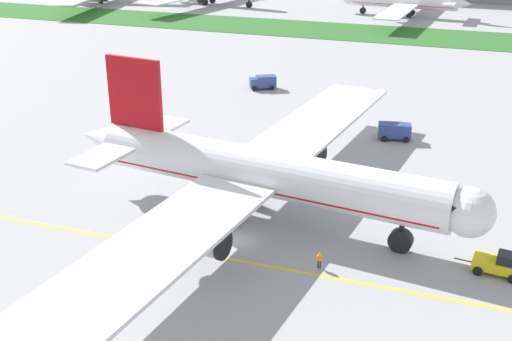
% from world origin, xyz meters
% --- Properties ---
extents(ground_plane, '(600.00, 600.00, 0.00)m').
position_xyz_m(ground_plane, '(0.00, 0.00, 0.00)').
color(ground_plane, '#9E9EA3').
rests_on(ground_plane, ground).
extents(apron_taxi_line, '(280.00, 0.36, 0.01)m').
position_xyz_m(apron_taxi_line, '(0.00, -3.96, 0.00)').
color(apron_taxi_line, yellow).
rests_on(apron_taxi_line, ground).
extents(grass_median_strip, '(320.00, 24.00, 0.10)m').
position_xyz_m(grass_median_strip, '(0.00, 115.85, 0.05)').
color(grass_median_strip, '#2D6628').
rests_on(grass_median_strip, ground).
extents(airliner_foreground, '(49.00, 77.78, 16.66)m').
position_xyz_m(airliner_foreground, '(0.89, 5.31, 5.65)').
color(airliner_foreground, white).
rests_on(airliner_foreground, ground).
extents(pushback_tug, '(6.44, 3.12, 2.29)m').
position_xyz_m(pushback_tug, '(26.15, 2.06, 1.06)').
color(pushback_tug, yellow).
rests_on(pushback_tug, ground).
extents(ground_crew_wingwalker_port, '(0.57, 0.38, 1.71)m').
position_xyz_m(ground_crew_wingwalker_port, '(9.72, -2.64, 1.04)').
color(ground_crew_wingwalker_port, black).
rests_on(ground_crew_wingwalker_port, ground).
extents(service_truck_baggage_loader, '(5.03, 3.17, 2.52)m').
position_xyz_m(service_truck_baggage_loader, '(11.42, 36.12, 1.43)').
color(service_truck_baggage_loader, '#33478C').
rests_on(service_truck_baggage_loader, ground).
extents(service_truck_fuel_bowser, '(5.27, 4.16, 2.50)m').
position_xyz_m(service_truck_fuel_bowser, '(-15.82, 55.71, 1.38)').
color(service_truck_fuel_bowser, '#33478C').
rests_on(service_truck_fuel_bowser, ground).
extents(parked_airliner_far_right, '(38.83, 61.69, 12.78)m').
position_xyz_m(parked_airliner_far_right, '(-1.18, 145.38, 4.34)').
color(parked_airliner_far_right, white).
rests_on(parked_airliner_far_right, ground).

